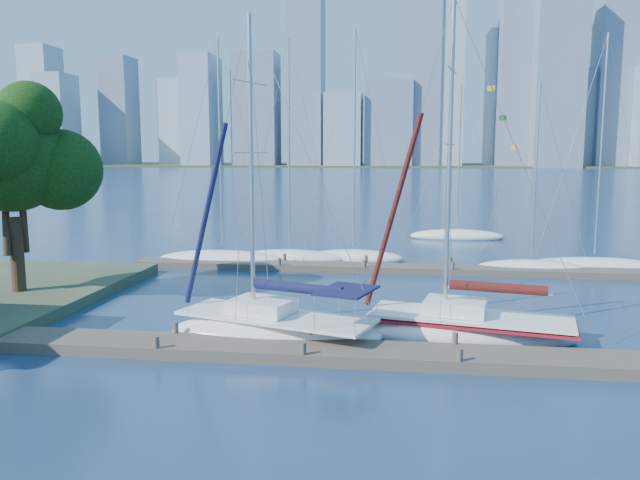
# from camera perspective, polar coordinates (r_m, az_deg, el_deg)

# --- Properties ---
(ground) EXTENTS (700.00, 700.00, 0.00)m
(ground) POSITION_cam_1_polar(r_m,az_deg,el_deg) (21.63, -1.16, -10.67)
(ground) COLOR navy
(ground) RESTS_ON ground
(near_dock) EXTENTS (26.00, 2.00, 0.40)m
(near_dock) POSITION_cam_1_polar(r_m,az_deg,el_deg) (21.56, -1.16, -10.17)
(near_dock) COLOR #4F443A
(near_dock) RESTS_ON ground
(far_dock) EXTENTS (30.00, 1.80, 0.36)m
(far_dock) POSITION_cam_1_polar(r_m,az_deg,el_deg) (36.89, 5.71, -2.57)
(far_dock) COLOR #4F443A
(far_dock) RESTS_ON ground
(far_shore) EXTENTS (800.00, 100.00, 1.50)m
(far_shore) POSITION_cam_1_polar(r_m,az_deg,el_deg) (340.33, 7.11, 6.77)
(far_shore) COLOR #38472D
(far_shore) RESTS_ON ground
(tree) EXTENTS (7.30, 6.68, 10.06)m
(tree) POSITION_cam_1_polar(r_m,az_deg,el_deg) (31.83, -26.42, 7.06)
(tree) COLOR black
(tree) RESTS_ON ground
(sailboat_navy) EXTENTS (8.43, 4.95, 12.38)m
(sailboat_navy) POSITION_cam_1_polar(r_m,az_deg,el_deg) (23.35, -4.14, -6.77)
(sailboat_navy) COLOR white
(sailboat_navy) RESTS_ON ground
(sailboat_maroon) EXTENTS (8.29, 4.15, 12.93)m
(sailboat_maroon) POSITION_cam_1_polar(r_m,az_deg,el_deg) (23.97, 13.53, -6.44)
(sailboat_maroon) COLOR white
(sailboat_maroon) RESTS_ON ground
(bg_boat_0) EXTENTS (8.62, 4.44, 14.16)m
(bg_boat_0) POSITION_cam_1_polar(r_m,az_deg,el_deg) (39.83, -8.92, -1.69)
(bg_boat_0) COLOR white
(bg_boat_0) RESTS_ON ground
(bg_boat_1) EXTENTS (7.45, 4.89, 14.21)m
(bg_boat_1) POSITION_cam_1_polar(r_m,az_deg,el_deg) (39.82, -2.78, -1.60)
(bg_boat_1) COLOR white
(bg_boat_1) RESTS_ON ground
(bg_boat_2) EXTENTS (6.79, 3.92, 14.77)m
(bg_boat_2) POSITION_cam_1_polar(r_m,az_deg,el_deg) (40.08, 3.10, -1.53)
(bg_boat_2) COLOR white
(bg_boat_2) RESTS_ON ground
(bg_boat_4) EXTENTS (6.63, 3.02, 11.19)m
(bg_boat_4) POSITION_cam_1_polar(r_m,az_deg,el_deg) (38.66, 18.76, -2.39)
(bg_boat_4) COLOR white
(bg_boat_4) RESTS_ON ground
(bg_boat_5) EXTENTS (8.20, 4.91, 14.00)m
(bg_boat_5) POSITION_cam_1_polar(r_m,az_deg,el_deg) (40.72, 23.77, -2.11)
(bg_boat_5) COLOR white
(bg_boat_5) RESTS_ON ground
(bg_boat_7) EXTENTS (7.60, 2.56, 12.56)m
(bg_boat_7) POSITION_cam_1_polar(r_m,az_deg,el_deg) (51.64, 12.40, 0.40)
(bg_boat_7) COLOR white
(bg_boat_7) RESTS_ON ground
(skyline) EXTENTS (503.83, 51.31, 121.94)m
(skyline) POSITION_cam_1_polar(r_m,az_deg,el_deg) (312.36, 11.50, 13.05)
(skyline) COLOR #7F95A5
(skyline) RESTS_ON ground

